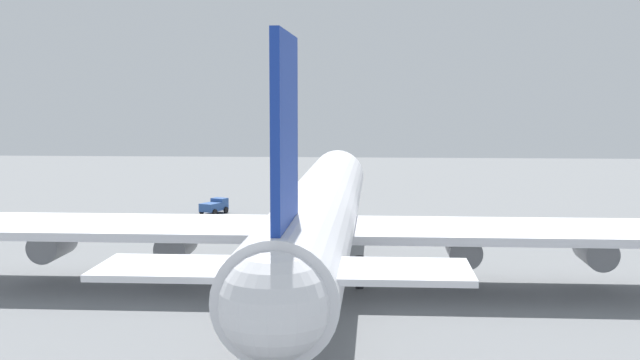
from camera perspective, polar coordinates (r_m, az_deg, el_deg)
name	(u,v)px	position (r m, az deg, el deg)	size (l,w,h in m)	color
ground_plane	(320,279)	(75.71, 0.00, -6.69)	(289.78, 289.78, 0.00)	slate
cargo_airplane	(320,214)	(74.28, -0.02, -2.30)	(72.44, 63.30, 19.69)	silver
baggage_tug	(215,206)	(117.39, -7.12, -1.74)	(4.65, 3.72, 2.00)	#2D5193
safety_cone_nose	(320,220)	(107.78, 0.03, -2.73)	(0.52, 0.52, 0.75)	orange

